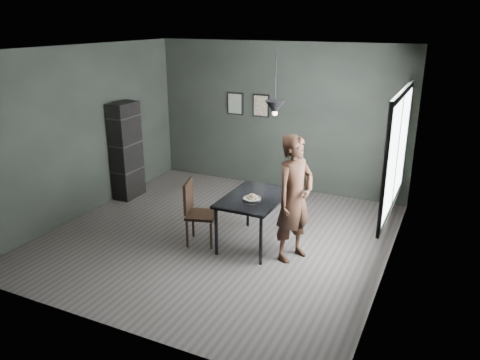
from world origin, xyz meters
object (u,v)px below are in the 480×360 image
at_px(cafe_table, 254,202).
at_px(wood_chair, 196,208).
at_px(white_plate, 252,199).
at_px(woman, 294,199).
at_px(pendant_lamp, 275,107).
at_px(shelf_unit, 126,151).

xyz_separation_m(cafe_table, wood_chair, (-0.79, -0.33, -0.12)).
xyz_separation_m(white_plate, woman, (0.64, -0.04, 0.13)).
xyz_separation_m(cafe_table, white_plate, (0.02, -0.12, 0.08)).
bearing_deg(pendant_lamp, cafe_table, -158.20).
distance_m(cafe_table, white_plate, 0.14).
bearing_deg(woman, cafe_table, 100.61).
xyz_separation_m(white_plate, wood_chair, (-0.81, -0.22, -0.21)).
height_order(cafe_table, wood_chair, wood_chair).
xyz_separation_m(cafe_table, woman, (0.66, -0.15, 0.21)).
bearing_deg(wood_chair, white_plate, -1.77).
height_order(white_plate, wood_chair, wood_chair).
bearing_deg(woman, white_plate, 110.39).
bearing_deg(pendant_lamp, shelf_unit, 167.55).
height_order(cafe_table, white_plate, white_plate).
height_order(woman, shelf_unit, shelf_unit).
height_order(cafe_table, woman, woman).
distance_m(woman, shelf_unit, 3.70).
height_order(white_plate, woman, woman).
xyz_separation_m(cafe_table, pendant_lamp, (0.25, 0.10, 1.38)).
xyz_separation_m(wood_chair, shelf_unit, (-2.13, 1.13, 0.34)).
relative_size(cafe_table, white_plate, 5.22).
bearing_deg(white_plate, cafe_table, 97.79).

